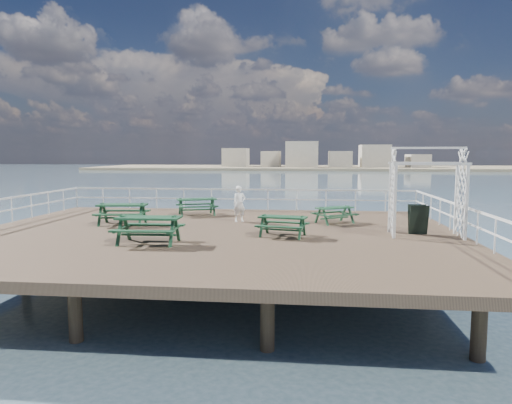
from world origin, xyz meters
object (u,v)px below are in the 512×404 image
Objects in this scene: picnic_table_e at (283,222)px; trellis_arbor at (427,197)px; picnic_table_b at (122,210)px; picnic_table_c at (335,211)px; picnic_table_a at (197,203)px; picnic_table_d at (149,224)px; person at (239,204)px.

trellis_arbor is at bearing 19.05° from picnic_table_e.
picnic_table_c is (8.64, 1.30, -0.12)m from picnic_table_b.
picnic_table_d is (0.11, -6.94, 0.06)m from picnic_table_a.
trellis_arbor is 2.04× the size of person.
picnic_table_a reaches higher than picnic_table_e.
person is at bearing 133.01° from picnic_table_e.
trellis_arbor is at bearing -48.59° from picnic_table_a.
trellis_arbor reaches higher than picnic_table_c.
trellis_arbor reaches higher than picnic_table_d.
picnic_table_d is 5.50m from person.
person reaches higher than picnic_table_a.
picnic_table_c is at bearing -28.90° from person.
picnic_table_b is at bearing 155.35° from picnic_table_c.
picnic_table_b is 1.13× the size of picnic_table_e.
picnic_table_e is 1.24× the size of person.
picnic_table_a is 10.40m from trellis_arbor.
trellis_arbor reaches higher than person.
picnic_table_a is 3.01m from person.
picnic_table_a is 1.46× the size of person.
picnic_table_e is at bearing -72.75° from picnic_table_a.
picnic_table_e is at bearing -23.66° from picnic_table_b.
picnic_table_e is 3.87m from person.
picnic_table_b is 1.06× the size of picnic_table_c.
trellis_arbor is (2.99, -2.67, 0.90)m from picnic_table_c.
picnic_table_a is at bearing 156.78° from trellis_arbor.
person is (-6.99, 2.65, -0.62)m from trellis_arbor.
picnic_table_a is 6.59m from picnic_table_c.
picnic_table_b is at bearing 174.78° from picnic_table_e.
picnic_table_e is 5.10m from trellis_arbor.
picnic_table_b reaches higher than picnic_table_e.
picnic_table_b is 1.39× the size of person.
picnic_table_d is at bearing -146.05° from picnic_table_e.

